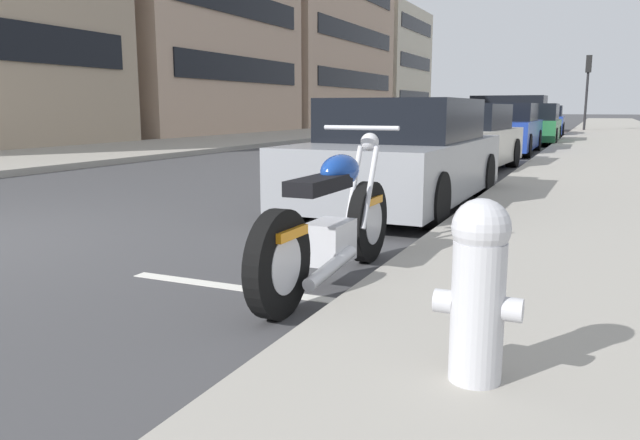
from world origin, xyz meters
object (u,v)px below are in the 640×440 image
object	(u,v)px
parked_motorcycle	(332,225)
parked_car_far_down_curb	(503,129)
fire_hydrant	(479,286)
parked_car_second_in_row	(461,140)
parked_car_at_intersection	(541,122)
traffic_signal_near_corner	(588,76)
crossing_truck	(508,112)
parked_car_across_street	(532,125)
parked_car_near_corner	(402,156)

from	to	relation	value
parked_motorcycle	parked_car_far_down_curb	bearing A→B (deg)	3.75
parked_motorcycle	fire_hydrant	bearing A→B (deg)	-138.80
parked_motorcycle	parked_car_second_in_row	bearing A→B (deg)	6.17
parked_car_second_in_row	parked_car_at_intersection	distance (m)	16.97
parked_car_far_down_curb	traffic_signal_near_corner	bearing A→B (deg)	-6.41
parked_car_second_in_row	fire_hydrant	distance (m)	10.42
crossing_truck	traffic_signal_near_corner	distance (m)	4.68
crossing_truck	traffic_signal_near_corner	xyz separation A→B (m)	(-1.46, -4.04, 1.85)
parked_car_second_in_row	fire_hydrant	world-z (taller)	parked_car_second_in_row
parked_car_second_in_row	parked_car_at_intersection	xyz separation A→B (m)	(16.97, -0.11, 0.03)
parked_car_across_street	traffic_signal_near_corner	distance (m)	11.98
fire_hydrant	traffic_signal_near_corner	bearing A→B (deg)	0.67
parked_motorcycle	parked_car_second_in_row	world-z (taller)	parked_car_second_in_row
parked_motorcycle	parked_car_near_corner	world-z (taller)	parked_car_near_corner
traffic_signal_near_corner	parked_car_far_down_curb	bearing A→B (deg)	174.14
crossing_truck	fire_hydrant	size ratio (longest dim) A/B	7.15
parked_car_far_down_curb	crossing_truck	xyz separation A→B (m)	(18.28, 2.31, 0.34)
parked_motorcycle	crossing_truck	size ratio (longest dim) A/B	0.40
parked_car_near_corner	parked_car_far_down_curb	world-z (taller)	parked_car_far_down_curb
parked_car_near_corner	traffic_signal_near_corner	distance (m)	27.43
parked_motorcycle	parked_car_across_street	bearing A→B (deg)	2.10
parked_car_second_in_row	crossing_truck	world-z (taller)	crossing_truck
parked_car_near_corner	fire_hydrant	xyz separation A→B (m)	(-5.28, -1.92, -0.10)
parked_car_across_street	traffic_signal_near_corner	world-z (taller)	traffic_signal_near_corner
parked_car_near_corner	crossing_truck	distance (m)	28.88
parked_car_far_down_curb	fire_hydrant	size ratio (longest dim) A/B	6.00
parked_car_across_street	crossing_truck	distance (m)	13.41
parked_car_near_corner	parked_car_second_in_row	world-z (taller)	parked_car_near_corner
parked_car_at_intersection	traffic_signal_near_corner	xyz separation A→B (m)	(5.42, -1.67, 2.20)
parked_car_far_down_curb	traffic_signal_near_corner	distance (m)	17.04
parked_motorcycle	crossing_truck	bearing A→B (deg)	6.00
parked_car_far_down_curb	traffic_signal_near_corner	world-z (taller)	traffic_signal_near_corner
parked_car_second_in_row	traffic_signal_near_corner	xyz separation A→B (m)	(22.39, -1.78, 2.23)
parked_car_second_in_row	parked_car_at_intersection	bearing A→B (deg)	3.14
parked_car_second_in_row	fire_hydrant	size ratio (longest dim) A/B	5.37
parked_car_second_in_row	fire_hydrant	bearing A→B (deg)	-164.52
parked_car_near_corner	parked_car_second_in_row	bearing A→B (deg)	3.72
parked_car_far_down_curb	parked_car_across_street	bearing A→B (deg)	-3.57
parked_car_near_corner	parked_car_second_in_row	distance (m)	4.92
traffic_signal_near_corner	parked_car_near_corner	bearing A→B (deg)	176.78
crossing_truck	parked_car_far_down_curb	bearing A→B (deg)	99.27
parked_car_across_street	crossing_truck	world-z (taller)	crossing_truck
parked_motorcycle	traffic_signal_near_corner	world-z (taller)	traffic_signal_near_corner
parked_motorcycle	crossing_truck	world-z (taller)	crossing_truck
fire_hydrant	traffic_signal_near_corner	world-z (taller)	traffic_signal_near_corner
parked_motorcycle	fire_hydrant	xyz separation A→B (m)	(-1.52, -1.31, 0.11)
parked_motorcycle	crossing_truck	distance (m)	32.68
parked_car_near_corner	traffic_signal_near_corner	size ratio (longest dim) A/B	1.13
parked_car_at_intersection	traffic_signal_near_corner	bearing A→B (deg)	-19.13
parked_car_far_down_curb	fire_hydrant	bearing A→B (deg)	-172.94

